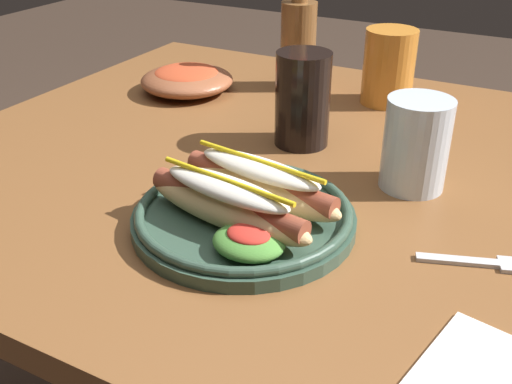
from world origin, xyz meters
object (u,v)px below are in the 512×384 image
extra_cup (387,67)px  glass_bottle (298,39)px  fork (485,263)px  water_cup (416,144)px  side_bowl (187,79)px  soda_cup (303,99)px  hot_dog_plate (244,207)px

extra_cup → glass_bottle: size_ratio=0.55×
extra_cup → fork: bearing=-60.1°
water_cup → side_bowl: bearing=159.9°
soda_cup → side_bowl: size_ratio=0.82×
hot_dog_plate → extra_cup: size_ratio=2.02×
water_cup → glass_bottle: size_ratio=0.51×
water_cup → glass_bottle: 0.42m
soda_cup → side_bowl: bearing=158.0°
fork → water_cup: 0.19m
hot_dog_plate → fork: hot_dog_plate is taller
soda_cup → extra_cup: 0.24m
soda_cup → glass_bottle: size_ratio=0.59×
fork → water_cup: (-0.12, 0.14, 0.06)m
hot_dog_plate → glass_bottle: 0.51m
extra_cup → side_bowl: size_ratio=0.76×
glass_bottle → hot_dog_plate: bearing=-72.2°
fork → extra_cup: bearing=100.8°
soda_cup → glass_bottle: bearing=116.1°
water_cup → glass_bottle: (-0.30, 0.29, 0.03)m
hot_dog_plate → water_cup: size_ratio=2.18×
side_bowl → hot_dog_plate: bearing=-48.4°
hot_dog_plate → water_cup: water_cup is taller
water_cup → soda_cup: bearing=162.7°
fork → extra_cup: extra_cup is taller
soda_cup → fork: bearing=-33.2°
soda_cup → glass_bottle: 0.26m
hot_dog_plate → extra_cup: (0.01, 0.48, 0.04)m
fork → glass_bottle: (-0.42, 0.43, 0.09)m
hot_dog_plate → soda_cup: (-0.04, 0.25, 0.04)m
hot_dog_plate → fork: 0.27m
water_cup → extra_cup: 0.32m
soda_cup → water_cup: soda_cup is taller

